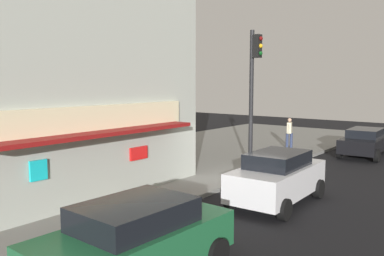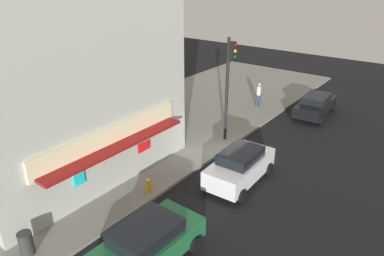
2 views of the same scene
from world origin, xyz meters
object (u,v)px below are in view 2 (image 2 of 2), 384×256
Objects in this scene: potted_plant_by_doorway at (56,193)px; parked_car_black at (315,105)px; trash_can at (26,243)px; pedestrian at (259,93)px; fire_hydrant at (149,186)px; parked_car_white at (240,166)px; traffic_light at (229,78)px; parked_car_green at (147,244)px.

parked_car_black is at bearing -16.06° from potted_plant_by_doorway.
trash_can is 0.51× the size of pedestrian.
potted_plant_by_doorway is 0.23× the size of parked_car_black.
fire_hydrant is at bearing -8.41° from trash_can.
parked_car_white reaches higher than fire_hydrant.
traffic_light is 1.45× the size of parked_car_white.
fire_hydrant is at bearing 170.26° from parked_car_black.
parked_car_black is (17.07, -4.91, 0.05)m from potted_plant_by_doorway.
potted_plant_by_doorway is 5.26m from parked_car_green.
parked_car_green reaches higher than trash_can.
traffic_light is at bearing 16.92° from parked_car_green.
parked_car_black is (1.06, -3.82, -0.34)m from pedestrian.
fire_hydrant is 0.80× the size of trash_can.
traffic_light is at bearing -2.73° from trash_can.
traffic_light is at bearing -169.15° from pedestrian.
fire_hydrant is 4.07m from parked_car_green.
parked_car_white reaches higher than trash_can.
parked_car_green is (-16.01, -4.17, -0.29)m from pedestrian.
parked_car_black is 10.66m from parked_car_white.
fire_hydrant is 3.88m from potted_plant_by_doorway.
potted_plant_by_doorway is at bearing 90.01° from parked_car_green.
trash_can is at bearing -144.00° from potted_plant_by_doorway.
trash_can is (-5.31, 0.79, 0.10)m from fire_hydrant.
parked_car_white is at bearing -178.76° from parked_car_black.
traffic_light is 1.40× the size of parked_car_green.
parked_car_green is (-9.76, -2.97, -3.08)m from traffic_light.
parked_car_green is at bearing -178.85° from parked_car_black.
parked_car_green is at bearing -89.99° from potted_plant_by_doorway.
traffic_light is 7.61m from fire_hydrant.
parked_car_white is (6.41, -5.14, 0.15)m from potted_plant_by_doorway.
parked_car_black is at bearing -9.74° from fire_hydrant.
fire_hydrant is 0.17× the size of parked_car_green.
traffic_light reaches higher than trash_can.
trash_can is at bearing 177.27° from traffic_light.
fire_hydrant is at bearing -40.07° from potted_plant_by_doorway.
traffic_light is 6.94m from pedestrian.
parked_car_black reaches higher than potted_plant_by_doorway.
parked_car_black is 1.04× the size of parked_car_green.
traffic_light is 8.28× the size of fire_hydrant.
parked_car_white is (-10.66, -0.23, 0.10)m from parked_car_black.
trash_can is at bearing -178.07° from pedestrian.
potted_plant_by_doorway is 17.76m from parked_car_black.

